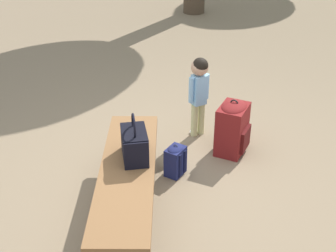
% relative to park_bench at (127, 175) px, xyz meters
% --- Properties ---
extents(ground_plane, '(40.00, 40.00, 0.00)m').
position_rel_park_bench_xyz_m(ground_plane, '(0.43, -0.20, -0.39)').
color(ground_plane, '#7F6B51').
rests_on(ground_plane, ground).
extents(park_bench, '(1.65, 0.78, 0.45)m').
position_rel_park_bench_xyz_m(park_bench, '(0.00, 0.00, 0.00)').
color(park_bench, brown).
rests_on(park_bench, ground).
extents(handbag, '(0.37, 0.29, 0.37)m').
position_rel_park_bench_xyz_m(handbag, '(0.15, -0.01, 0.18)').
color(handbag, black).
rests_on(handbag, park_bench).
extents(child_standing, '(0.18, 0.18, 0.83)m').
position_rel_park_bench_xyz_m(child_standing, '(1.35, -0.27, 0.15)').
color(child_standing, '#CCCC8C').
rests_on(child_standing, ground).
extents(backpack_large, '(0.36, 0.33, 0.55)m').
position_rel_park_bench_xyz_m(backpack_large, '(1.12, -0.64, -0.12)').
color(backpack_large, maroon).
rests_on(backpack_large, ground).
extents(backpack_small, '(0.21, 0.19, 0.30)m').
position_rel_park_bench_xyz_m(backpack_small, '(0.63, -0.21, -0.24)').
color(backpack_small, '#191E4C').
rests_on(backpack_small, ground).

